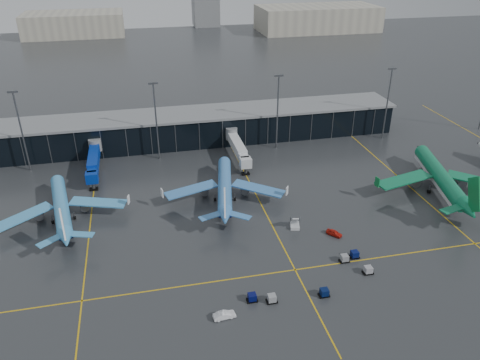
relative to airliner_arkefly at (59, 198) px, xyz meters
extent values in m
plane|color=#282B2D|center=(41.96, -18.63, -6.00)|extent=(600.00, 600.00, 0.00)
cube|color=black|center=(41.96, 43.37, -1.00)|extent=(140.00, 16.00, 10.00)
cube|color=slate|center=(41.96, 43.37, 4.30)|extent=(142.00, 17.00, 0.80)
cylinder|color=#595B60|center=(6.96, 34.87, -0.80)|extent=(4.00, 4.00, 4.00)
cube|color=navy|center=(6.96, 21.37, -1.60)|extent=(3.00, 24.00, 3.00)
cylinder|color=#595B60|center=(6.96, 13.87, -4.70)|extent=(1.00, 1.00, 2.60)
cylinder|color=#595B60|center=(51.96, 34.87, -0.80)|extent=(4.00, 4.00, 4.00)
cube|color=silver|center=(51.96, 21.37, -1.60)|extent=(3.00, 24.00, 3.00)
cylinder|color=#595B60|center=(51.96, 13.87, -4.70)|extent=(1.00, 1.00, 2.60)
cylinder|color=#595B60|center=(-13.04, 31.37, 6.50)|extent=(0.50, 0.50, 25.00)
cube|color=#595B60|center=(-13.04, 31.37, 19.20)|extent=(3.00, 0.40, 0.60)
cylinder|color=#595B60|center=(26.96, 31.37, 6.50)|extent=(0.50, 0.50, 25.00)
cube|color=#595B60|center=(26.96, 31.37, 19.20)|extent=(3.00, 0.40, 0.60)
cylinder|color=#595B60|center=(66.96, 31.37, 6.50)|extent=(0.50, 0.50, 25.00)
cube|color=#595B60|center=(66.96, 31.37, 19.20)|extent=(3.00, 0.40, 0.60)
cylinder|color=#595B60|center=(106.96, 31.37, 6.50)|extent=(0.50, 0.50, 25.00)
cube|color=#595B60|center=(106.96, 31.37, 19.20)|extent=(3.00, 0.40, 0.60)
cube|color=#B2AD99|center=(161.96, 241.37, 3.00)|extent=(90.00, 42.00, 18.00)
cube|color=#B2AD99|center=(-18.04, 261.37, 2.00)|extent=(70.00, 38.00, 16.00)
cube|color=#B2AD99|center=(81.96, 281.37, 5.00)|extent=(20.00, 20.00, 22.00)
cube|color=gold|center=(6.96, 1.37, -5.99)|extent=(0.30, 120.00, 0.02)
cube|color=gold|center=(51.96, 1.37, -5.99)|extent=(0.30, 120.00, 0.02)
cube|color=gold|center=(96.96, 1.37, -5.99)|extent=(0.30, 120.00, 0.02)
cube|color=gold|center=(51.96, -33.63, -5.99)|extent=(220.00, 0.30, 0.02)
cube|color=black|center=(63.70, -33.17, -5.82)|extent=(2.20, 1.50, 0.36)
cube|color=gray|center=(63.70, -33.17, -5.05)|extent=(1.60, 1.50, 1.50)
cube|color=black|center=(66.53, -32.34, -5.82)|extent=(2.20, 1.50, 0.36)
cube|color=#050F46|center=(66.53, -32.34, -5.05)|extent=(1.60, 1.50, 1.50)
cube|color=black|center=(67.00, -38.17, -5.82)|extent=(2.20, 1.50, 0.36)
cube|color=gray|center=(67.00, -38.17, -5.05)|extent=(1.60, 1.50, 1.50)
cube|color=black|center=(40.36, -41.09, -5.82)|extent=(2.20, 1.50, 0.36)
cube|color=#050A42|center=(40.36, -41.09, -5.05)|extent=(1.60, 1.50, 1.50)
cube|color=black|center=(44.13, -42.24, -5.82)|extent=(2.20, 1.50, 0.36)
cube|color=gray|center=(44.13, -42.24, -5.05)|extent=(1.60, 1.50, 1.50)
cube|color=black|center=(55.00, -42.88, -5.82)|extent=(2.20, 1.50, 0.36)
cube|color=#04123B|center=(55.00, -42.88, -5.05)|extent=(1.60, 1.50, 1.50)
cube|color=silver|center=(57.32, -17.43, -5.60)|extent=(2.95, 3.66, 0.80)
cube|color=silver|center=(57.32, -17.43, -3.70)|extent=(2.27, 3.15, 2.29)
imported|color=#B7190E|center=(65.54, -22.96, -5.32)|extent=(3.75, 4.12, 1.36)
imported|color=white|center=(34.05, -44.51, -5.29)|extent=(4.47, 1.91, 1.43)
camera|label=1|loc=(22.25, -110.71, 59.08)|focal=35.00mm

